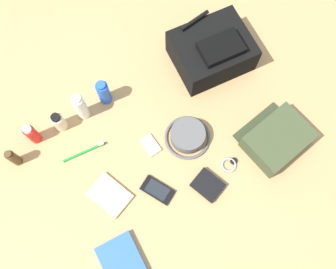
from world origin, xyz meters
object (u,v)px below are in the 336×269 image
(sunscreen_spray, at_px, (32,134))
(media_player, at_px, (151,145))
(deodorant_spray, at_px, (104,92))
(wallet, at_px, (207,185))
(toiletry_pouch, at_px, (277,139))
(paperback_novel, at_px, (124,265))
(wristwatch, at_px, (229,164))
(toothbrush, at_px, (87,151))
(toothpaste_tube, at_px, (80,107))
(bucket_hat, at_px, (188,136))
(cologne_bottle, at_px, (13,158))
(backpack, at_px, (212,51))
(notepad, at_px, (110,195))
(lotion_bottle, at_px, (59,122))
(cell_phone, at_px, (157,190))

(sunscreen_spray, distance_m, media_player, 0.47)
(deodorant_spray, distance_m, wallet, 0.56)
(toiletry_pouch, relative_size, paperback_novel, 1.10)
(wristwatch, distance_m, toothbrush, 0.57)
(toothpaste_tube, bearing_deg, wristwatch, -58.15)
(bucket_hat, bearing_deg, wallet, -107.37)
(wristwatch, distance_m, wallet, 0.12)
(wallet, bearing_deg, media_player, 93.28)
(cologne_bottle, bearing_deg, wallet, -45.50)
(bucket_hat, xyz_separation_m, toothbrush, (-0.35, 0.20, -0.02))
(cologne_bottle, relative_size, toothpaste_tube, 0.70)
(toiletry_pouch, distance_m, toothbrush, 0.76)
(backpack, bearing_deg, cologne_bottle, 172.48)
(sunscreen_spray, bearing_deg, cologne_bottle, -161.09)
(toothpaste_tube, bearing_deg, paperback_novel, -110.60)
(notepad, bearing_deg, lotion_bottle, 75.20)
(toiletry_pouch, bearing_deg, backpack, 85.01)
(media_player, bearing_deg, wallet, -74.35)
(paperback_novel, relative_size, notepad, 1.50)
(toiletry_pouch, xyz_separation_m, toothbrush, (-0.62, 0.44, -0.03))
(bucket_hat, relative_size, sunscreen_spray, 1.55)
(cologne_bottle, height_order, wristwatch, cologne_bottle)
(sunscreen_spray, relative_size, media_player, 1.39)
(bucket_hat, xyz_separation_m, sunscreen_spray, (-0.48, 0.37, 0.03))
(backpack, bearing_deg, sunscreen_spray, 168.87)
(bucket_hat, bearing_deg, paperback_novel, -154.08)
(media_player, distance_m, toothbrush, 0.26)
(cologne_bottle, distance_m, toothbrush, 0.28)
(cologne_bottle, xyz_separation_m, sunscreen_spray, (0.11, 0.04, 0.00))
(bucket_hat, relative_size, media_player, 2.16)
(cell_phone, relative_size, media_player, 1.62)
(toiletry_pouch, bearing_deg, wristwatch, 168.73)
(deodorant_spray, bearing_deg, toiletry_pouch, -53.36)
(sunscreen_spray, bearing_deg, cell_phone, -61.21)
(lotion_bottle, bearing_deg, wristwatch, -51.49)
(deodorant_spray, xyz_separation_m, paperback_novel, (-0.33, -0.58, -0.06))
(lotion_bottle, distance_m, wallet, 0.64)
(backpack, height_order, media_player, backpack)
(paperback_novel, bearing_deg, lotion_bottle, 78.90)
(deodorant_spray, relative_size, media_player, 1.61)
(paperback_novel, bearing_deg, cologne_bottle, 99.99)
(backpack, xyz_separation_m, media_player, (-0.44, -0.15, -0.07))
(toiletry_pouch, xyz_separation_m, media_player, (-0.40, 0.30, -0.04))
(sunscreen_spray, xyz_separation_m, wallet, (0.42, -0.58, -0.05))
(deodorant_spray, xyz_separation_m, wristwatch, (0.22, -0.53, -0.06))
(lotion_bottle, relative_size, paperback_novel, 0.46)
(media_player, height_order, wallet, wallet)
(wristwatch, relative_size, notepad, 0.47)
(bucket_hat, xyz_separation_m, cell_phone, (-0.23, -0.10, -0.02))
(notepad, bearing_deg, toothpaste_tube, 58.68)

